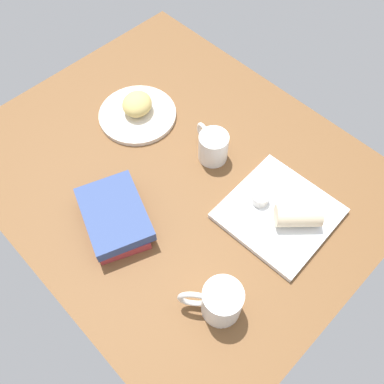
% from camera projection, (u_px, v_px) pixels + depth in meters
% --- Properties ---
extents(dining_table, '(1.10, 0.90, 0.04)m').
position_uv_depth(dining_table, '(176.00, 173.00, 1.17)').
color(dining_table, brown).
rests_on(dining_table, ground).
extents(round_plate, '(0.23, 0.23, 0.01)m').
position_uv_depth(round_plate, '(138.00, 115.00, 1.25)').
color(round_plate, silver).
rests_on(round_plate, dining_table).
extents(scone_pastry, '(0.13, 0.13, 0.06)m').
position_uv_depth(scone_pastry, '(137.00, 104.00, 1.22)').
color(scone_pastry, tan).
rests_on(scone_pastry, round_plate).
extents(square_plate, '(0.27, 0.27, 0.02)m').
position_uv_depth(square_plate, '(279.00, 213.00, 1.07)').
color(square_plate, white).
rests_on(square_plate, dining_table).
extents(sauce_cup, '(0.04, 0.04, 0.03)m').
position_uv_depth(sauce_cup, '(260.00, 198.00, 1.06)').
color(sauce_cup, silver).
rests_on(sauce_cup, square_plate).
extents(breakfast_wrap, '(0.12, 0.12, 0.06)m').
position_uv_depth(breakfast_wrap, '(298.00, 216.00, 1.02)').
color(breakfast_wrap, beige).
rests_on(breakfast_wrap, square_plate).
extents(book_stack, '(0.24, 0.21, 0.06)m').
position_uv_depth(book_stack, '(115.00, 217.00, 1.03)').
color(book_stack, '#A53338').
rests_on(book_stack, dining_table).
extents(coffee_mug, '(0.12, 0.11, 0.10)m').
position_uv_depth(coffee_mug, '(220.00, 301.00, 0.90)').
color(coffee_mug, white).
rests_on(coffee_mug, dining_table).
extents(second_mug, '(0.13, 0.08, 0.09)m').
position_uv_depth(second_mug, '(213.00, 146.00, 1.14)').
color(second_mug, white).
rests_on(second_mug, dining_table).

